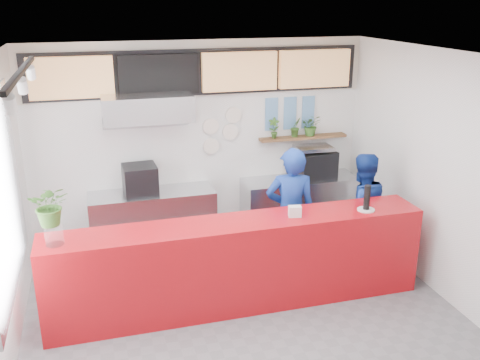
{
  "coord_description": "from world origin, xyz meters",
  "views": [
    {
      "loc": [
        -1.53,
        -5.08,
        3.56
      ],
      "look_at": [
        0.1,
        0.7,
        1.5
      ],
      "focal_mm": 40.0,
      "sensor_mm": 36.0,
      "label": 1
    }
  ],
  "objects_px": {
    "espresso_machine": "(313,165)",
    "staff_right": "(360,210)",
    "service_counter": "(239,264)",
    "pepper_mill": "(367,197)",
    "panini_oven": "(140,180)",
    "staff_center": "(290,214)"
  },
  "relations": [
    {
      "from": "service_counter",
      "to": "espresso_machine",
      "type": "xyz_separation_m",
      "value": [
        1.69,
        1.8,
        0.56
      ]
    },
    {
      "from": "espresso_machine",
      "to": "panini_oven",
      "type": "bearing_deg",
      "value": 167.81
    },
    {
      "from": "staff_center",
      "to": "staff_right",
      "type": "relative_size",
      "value": 1.1
    },
    {
      "from": "panini_oven",
      "to": "espresso_machine",
      "type": "height_order",
      "value": "same"
    },
    {
      "from": "staff_right",
      "to": "pepper_mill",
      "type": "relative_size",
      "value": 5.23
    },
    {
      "from": "service_counter",
      "to": "espresso_machine",
      "type": "bearing_deg",
      "value": 46.74
    },
    {
      "from": "staff_center",
      "to": "pepper_mill",
      "type": "relative_size",
      "value": 5.77
    },
    {
      "from": "pepper_mill",
      "to": "staff_right",
      "type": "bearing_deg",
      "value": 65.81
    },
    {
      "from": "espresso_machine",
      "to": "staff_right",
      "type": "distance_m",
      "value": 1.28
    },
    {
      "from": "service_counter",
      "to": "pepper_mill",
      "type": "xyz_separation_m",
      "value": [
        1.59,
        -0.09,
        0.72
      ]
    },
    {
      "from": "service_counter",
      "to": "staff_center",
      "type": "height_order",
      "value": "staff_center"
    },
    {
      "from": "staff_right",
      "to": "espresso_machine",
      "type": "bearing_deg",
      "value": -81.69
    },
    {
      "from": "espresso_machine",
      "to": "staff_right",
      "type": "height_order",
      "value": "staff_right"
    },
    {
      "from": "espresso_machine",
      "to": "staff_right",
      "type": "bearing_deg",
      "value": -93.28
    },
    {
      "from": "staff_right",
      "to": "panini_oven",
      "type": "bearing_deg",
      "value": -23.94
    },
    {
      "from": "service_counter",
      "to": "staff_right",
      "type": "xyz_separation_m",
      "value": [
        1.89,
        0.58,
        0.26
      ]
    },
    {
      "from": "service_counter",
      "to": "pepper_mill",
      "type": "distance_m",
      "value": 1.74
    },
    {
      "from": "panini_oven",
      "to": "pepper_mill",
      "type": "xyz_separation_m",
      "value": [
        2.54,
        -1.89,
        0.16
      ]
    },
    {
      "from": "pepper_mill",
      "to": "service_counter",
      "type": "bearing_deg",
      "value": 176.66
    },
    {
      "from": "pepper_mill",
      "to": "panini_oven",
      "type": "bearing_deg",
      "value": 143.27
    },
    {
      "from": "staff_right",
      "to": "service_counter",
      "type": "bearing_deg",
      "value": 16.38
    },
    {
      "from": "service_counter",
      "to": "panini_oven",
      "type": "relative_size",
      "value": 9.74
    }
  ]
}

